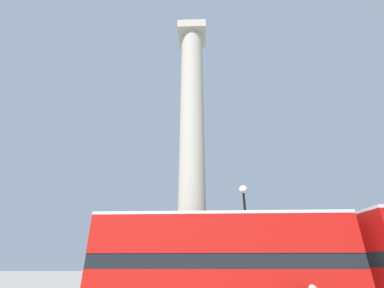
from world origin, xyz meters
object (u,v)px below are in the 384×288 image
(monument_column, at_px, (192,165))
(bus_b, at_px, (221,262))
(equestrian_statue, at_px, (363,276))
(street_lamp, at_px, (247,231))

(monument_column, distance_m, bus_b, 9.31)
(bus_b, relative_size, equestrian_statue, 1.83)
(monument_column, bearing_deg, bus_b, -77.04)
(bus_b, xyz_separation_m, equestrian_statue, (10.60, 8.85, -0.80))
(equestrian_statue, bearing_deg, street_lamp, -114.91)
(monument_column, bearing_deg, street_lamp, -46.54)
(bus_b, bearing_deg, monument_column, 103.54)
(monument_column, relative_size, equestrian_statue, 4.18)
(monument_column, distance_m, street_lamp, 6.86)
(bus_b, bearing_deg, equestrian_statue, 40.44)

